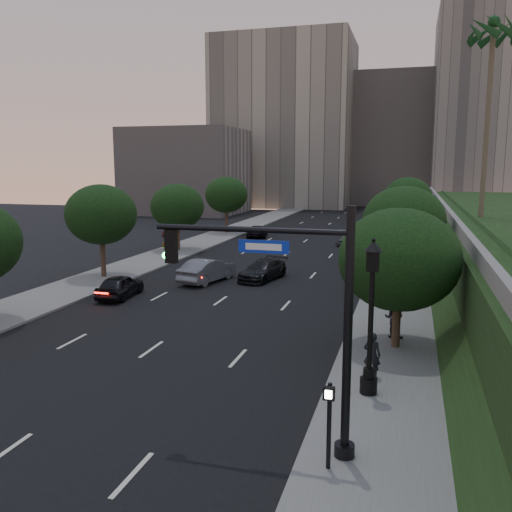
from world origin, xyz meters
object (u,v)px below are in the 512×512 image
(sedan_far_left, at_px, (257,231))
(sedan_near_right, at_px, (263,270))
(sedan_mid_left, at_px, (207,270))
(pedestrian_a, at_px, (372,355))
(sedan_far_right, at_px, (349,239))
(pedestrian_c, at_px, (406,288))
(street_lamp, at_px, (371,324))
(pedestrian_b, at_px, (394,318))
(sedan_near_left, at_px, (120,286))
(traffic_signal_mast, at_px, (307,329))

(sedan_far_left, relative_size, sedan_near_right, 0.98)
(sedan_mid_left, bearing_deg, sedan_near_right, -141.18)
(pedestrian_a, bearing_deg, sedan_far_left, -62.77)
(sedan_far_right, height_order, pedestrian_a, pedestrian_a)
(pedestrian_c, bearing_deg, sedan_mid_left, -21.86)
(sedan_far_left, bearing_deg, pedestrian_c, 109.99)
(street_lamp, bearing_deg, pedestrian_b, 84.53)
(street_lamp, height_order, pedestrian_c, street_lamp)
(street_lamp, distance_m, sedan_far_right, 36.97)
(street_lamp, xyz_separation_m, sedan_near_left, (-15.77, 10.57, -1.92))
(pedestrian_b, bearing_deg, sedan_near_left, -5.17)
(sedan_near_right, bearing_deg, sedan_far_left, 119.13)
(sedan_near_left, height_order, sedan_far_right, sedan_near_left)
(sedan_far_right, relative_size, pedestrian_b, 2.16)
(sedan_mid_left, bearing_deg, street_lamp, 139.85)
(sedan_mid_left, xyz_separation_m, sedan_near_right, (3.52, 1.71, -0.12))
(sedan_far_right, relative_size, pedestrian_a, 2.24)
(pedestrian_a, height_order, pedestrian_c, pedestrian_a)
(sedan_far_left, bearing_deg, street_lamp, 99.03)
(traffic_signal_mast, relative_size, sedan_mid_left, 1.40)
(sedan_mid_left, distance_m, pedestrian_a, 19.21)
(street_lamp, relative_size, pedestrian_b, 3.09)
(street_lamp, distance_m, sedan_near_right, 20.06)
(sedan_far_left, xyz_separation_m, pedestrian_b, (16.08, -33.62, 0.41))
(sedan_near_right, xyz_separation_m, pedestrian_a, (8.72, -16.51, 0.33))
(sedan_near_left, relative_size, pedestrian_a, 2.41)
(sedan_near_left, bearing_deg, pedestrian_b, 161.55)
(sedan_far_right, distance_m, pedestrian_a, 35.48)
(sedan_mid_left, relative_size, sedan_near_right, 1.04)
(traffic_signal_mast, height_order, pedestrian_a, traffic_signal_mast)
(sedan_near_right, height_order, sedan_far_right, sedan_near_right)
(sedan_far_left, relative_size, pedestrian_b, 2.58)
(traffic_signal_mast, height_order, pedestrian_c, traffic_signal_mast)
(traffic_signal_mast, relative_size, pedestrian_c, 4.26)
(street_lamp, distance_m, sedan_near_left, 19.08)
(sedan_mid_left, height_order, sedan_near_right, sedan_mid_left)
(street_lamp, bearing_deg, sedan_near_left, 146.18)
(sedan_near_left, distance_m, sedan_mid_left, 6.70)
(street_lamp, xyz_separation_m, sedan_mid_left, (-12.23, 16.25, -1.81))
(sedan_near_right, xyz_separation_m, pedestrian_b, (9.35, -11.31, 0.36))
(traffic_signal_mast, bearing_deg, sedan_mid_left, 117.68)
(traffic_signal_mast, relative_size, pedestrian_a, 3.99)
(sedan_mid_left, distance_m, sedan_far_right, 21.72)
(pedestrian_c, bearing_deg, pedestrian_a, 73.76)
(traffic_signal_mast, bearing_deg, pedestrian_a, 76.55)
(sedan_near_left, bearing_deg, sedan_far_right, -118.07)
(street_lamp, xyz_separation_m, pedestrian_a, (0.00, 1.45, -1.61))
(pedestrian_b, bearing_deg, sedan_far_left, -56.18)
(traffic_signal_mast, height_order, street_lamp, traffic_signal_mast)
(sedan_far_left, relative_size, pedestrian_c, 2.86)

